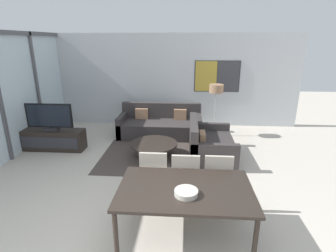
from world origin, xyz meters
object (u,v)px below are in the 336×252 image
(sofa_side, at_px, (208,146))
(dining_chair_left, at_px, (154,175))
(fruit_bowl, at_px, (186,192))
(dining_chair_right, at_px, (217,178))
(floor_lamp, at_px, (216,92))
(sofa_main, at_px, (160,125))
(dining_chair_centre, at_px, (185,178))
(television, at_px, (49,117))
(dining_table, at_px, (185,192))
(tv_console, at_px, (52,140))
(coffee_table, at_px, (154,146))

(sofa_side, height_order, dining_chair_left, dining_chair_left)
(sofa_side, relative_size, fruit_bowl, 5.18)
(dining_chair_right, relative_size, floor_lamp, 0.65)
(sofa_main, xyz_separation_m, dining_chair_left, (0.23, -3.33, 0.24))
(dining_chair_left, height_order, dining_chair_centre, same)
(television, distance_m, dining_table, 4.35)
(tv_console, distance_m, floor_lamp, 4.39)
(coffee_table, bearing_deg, floor_lamp, 45.13)
(coffee_table, height_order, fruit_bowl, fruit_bowl)
(fruit_bowl, bearing_deg, dining_table, 94.39)
(fruit_bowl, bearing_deg, television, 137.69)
(dining_chair_left, distance_m, dining_chair_centre, 0.50)
(coffee_table, relative_size, dining_chair_centre, 1.13)
(dining_chair_left, bearing_deg, dining_chair_centre, -6.46)
(sofa_side, height_order, dining_chair_right, dining_chair_right)
(coffee_table, bearing_deg, dining_chair_left, -82.68)
(dining_chair_right, height_order, floor_lamp, floor_lamp)
(dining_table, distance_m, fruit_bowl, 0.19)
(dining_table, bearing_deg, dining_chair_right, 55.49)
(dining_table, bearing_deg, sofa_main, 100.13)
(tv_console, xyz_separation_m, dining_table, (3.29, -2.85, 0.45))
(sofa_main, relative_size, dining_chair_centre, 2.41)
(coffee_table, distance_m, fruit_bowl, 2.89)
(sofa_main, height_order, floor_lamp, floor_lamp)
(sofa_main, height_order, coffee_table, sofa_main)
(sofa_main, bearing_deg, coffee_table, -90.00)
(sofa_main, relative_size, dining_table, 1.32)
(television, relative_size, sofa_main, 0.49)
(dining_table, height_order, floor_lamp, floor_lamp)
(television, height_order, dining_chair_left, television)
(floor_lamp, bearing_deg, dining_chair_left, -111.16)
(dining_chair_centre, xyz_separation_m, fruit_bowl, (0.01, -0.87, 0.29))
(coffee_table, bearing_deg, television, 173.90)
(tv_console, distance_m, fruit_bowl, 4.50)
(tv_console, bearing_deg, dining_chair_centre, -32.96)
(dining_chair_left, xyz_separation_m, dining_chair_right, (1.00, -0.04, 0.00))
(sofa_side, bearing_deg, tv_console, 87.28)
(fruit_bowl, bearing_deg, tv_console, 137.70)
(television, bearing_deg, dining_chair_right, -29.22)
(sofa_main, distance_m, dining_chair_left, 3.34)
(sofa_main, bearing_deg, dining_chair_centre, -77.79)
(sofa_side, distance_m, dining_chair_right, 1.95)
(sofa_side, distance_m, dining_chair_centre, 2.03)
(coffee_table, distance_m, dining_chair_centre, 2.02)
(dining_chair_centre, bearing_deg, television, 147.03)
(television, xyz_separation_m, dining_chair_centre, (3.29, -2.14, -0.32))
(dining_chair_centre, bearing_deg, dining_chair_left, 173.54)
(dining_chair_centre, distance_m, dining_chair_right, 0.50)
(television, xyz_separation_m, fruit_bowl, (3.30, -3.01, -0.03))
(coffee_table, relative_size, fruit_bowl, 3.63)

